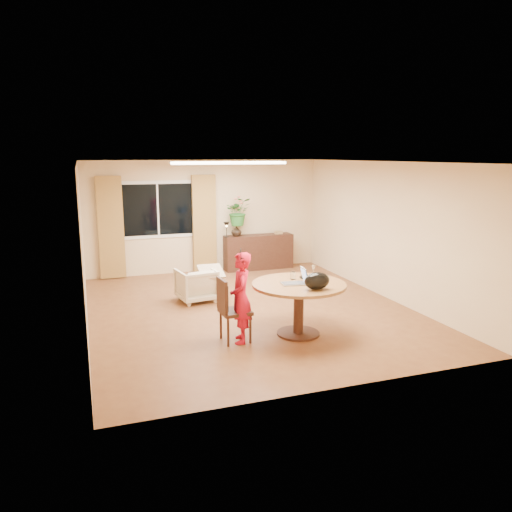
% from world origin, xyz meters
% --- Properties ---
extents(floor, '(6.50, 6.50, 0.00)m').
position_xyz_m(floor, '(0.00, 0.00, 0.00)').
color(floor, brown).
rests_on(floor, ground).
extents(ceiling, '(6.50, 6.50, 0.00)m').
position_xyz_m(ceiling, '(0.00, 0.00, 2.60)').
color(ceiling, white).
rests_on(ceiling, wall_back).
extents(wall_back, '(5.50, 0.00, 5.50)m').
position_xyz_m(wall_back, '(0.00, 3.25, 1.30)').
color(wall_back, '#D2B189').
rests_on(wall_back, floor).
extents(wall_left, '(0.00, 6.50, 6.50)m').
position_xyz_m(wall_left, '(-2.75, 0.00, 1.30)').
color(wall_left, '#D2B189').
rests_on(wall_left, floor).
extents(wall_right, '(0.00, 6.50, 6.50)m').
position_xyz_m(wall_right, '(2.75, 0.00, 1.30)').
color(wall_right, '#D2B189').
rests_on(wall_right, floor).
extents(window, '(1.70, 0.03, 1.30)m').
position_xyz_m(window, '(-1.10, 3.23, 1.50)').
color(window, white).
rests_on(window, wall_back).
extents(curtain_left, '(0.55, 0.08, 2.25)m').
position_xyz_m(curtain_left, '(-2.15, 3.15, 1.15)').
color(curtain_left, olive).
rests_on(curtain_left, wall_back).
extents(curtain_right, '(0.55, 0.08, 2.25)m').
position_xyz_m(curtain_right, '(-0.05, 3.15, 1.15)').
color(curtain_right, olive).
rests_on(curtain_right, wall_back).
extents(ceiling_panel, '(2.20, 0.35, 0.05)m').
position_xyz_m(ceiling_panel, '(0.00, 1.20, 2.57)').
color(ceiling_panel, white).
rests_on(ceiling_panel, ceiling).
extents(dining_table, '(1.43, 1.43, 0.81)m').
position_xyz_m(dining_table, '(0.31, -1.43, 0.64)').
color(dining_table, brown).
rests_on(dining_table, floor).
extents(dining_chair, '(0.48, 0.45, 0.97)m').
position_xyz_m(dining_chair, '(-0.68, -1.38, 0.48)').
color(dining_chair, black).
rests_on(dining_chair, floor).
extents(child, '(0.55, 0.43, 1.35)m').
position_xyz_m(child, '(-0.61, -1.43, 0.67)').
color(child, '#B8270E').
rests_on(child, floor).
extents(laptop, '(0.41, 0.30, 0.26)m').
position_xyz_m(laptop, '(0.21, -1.45, 0.94)').
color(laptop, '#B7B7BC').
rests_on(laptop, dining_table).
extents(tumbler, '(0.09, 0.09, 0.12)m').
position_xyz_m(tumbler, '(0.32, -1.18, 0.87)').
color(tumbler, white).
rests_on(tumbler, dining_table).
extents(wine_glass, '(0.08, 0.08, 0.21)m').
position_xyz_m(wine_glass, '(0.66, -1.21, 0.92)').
color(wine_glass, white).
rests_on(wine_glass, dining_table).
extents(pot_lid, '(0.23, 0.23, 0.04)m').
position_xyz_m(pot_lid, '(0.56, -1.16, 0.83)').
color(pot_lid, white).
rests_on(pot_lid, dining_table).
extents(handbag, '(0.41, 0.26, 0.26)m').
position_xyz_m(handbag, '(0.41, -1.84, 0.94)').
color(handbag, black).
rests_on(handbag, dining_table).
extents(armchair, '(0.76, 0.78, 0.63)m').
position_xyz_m(armchair, '(-0.78, 0.84, 0.31)').
color(armchair, beige).
rests_on(armchair, floor).
extents(throw, '(0.47, 0.56, 0.03)m').
position_xyz_m(throw, '(-0.50, 0.81, 0.64)').
color(throw, beige).
rests_on(throw, armchair).
extents(sideboard, '(1.66, 0.41, 0.83)m').
position_xyz_m(sideboard, '(1.24, 3.01, 0.41)').
color(sideboard, black).
rests_on(sideboard, floor).
extents(vase, '(0.25, 0.25, 0.25)m').
position_xyz_m(vase, '(0.68, 3.01, 0.95)').
color(vase, black).
rests_on(vase, sideboard).
extents(bouquet, '(0.66, 0.59, 0.66)m').
position_xyz_m(bouquet, '(0.74, 3.01, 1.41)').
color(bouquet, '#2B6526').
rests_on(bouquet, vase).
extents(book_stack, '(0.21, 0.18, 0.07)m').
position_xyz_m(book_stack, '(1.75, 3.01, 0.87)').
color(book_stack, '#8C6947').
rests_on(book_stack, sideboard).
extents(desk_lamp, '(0.20, 0.20, 0.37)m').
position_xyz_m(desk_lamp, '(0.43, 2.96, 1.02)').
color(desk_lamp, black).
rests_on(desk_lamp, sideboard).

